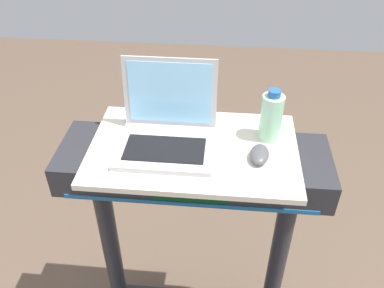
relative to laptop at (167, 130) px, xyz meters
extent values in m
cylinder|color=#28282D|center=(-0.25, -0.02, -0.60)|extent=(0.07, 0.07, 0.83)
cylinder|color=#28282D|center=(0.43, -0.02, -0.60)|extent=(0.07, 0.07, 0.83)
cube|color=#28282D|center=(0.09, -0.02, -0.13)|extent=(0.90, 0.28, 0.11)
cube|color=#0C3F19|center=(0.09, -0.16, -0.13)|extent=(0.24, 0.01, 0.06)
cube|color=#1E598C|center=(0.09, -0.16, -0.17)|extent=(0.81, 0.00, 0.02)
cube|color=beige|center=(0.09, -0.02, -0.06)|extent=(0.67, 0.43, 0.02)
cube|color=#B7B7BC|center=(0.00, -0.04, -0.04)|extent=(0.31, 0.24, 0.02)
cube|color=black|center=(0.00, -0.06, -0.03)|extent=(0.25, 0.13, 0.00)
cube|color=#B7B7BC|center=(0.00, 0.09, 0.09)|extent=(0.31, 0.03, 0.24)
cube|color=#8CCCF2|center=(0.00, 0.08, 0.09)|extent=(0.27, 0.02, 0.21)
ellipsoid|color=#4C4C51|center=(0.30, -0.06, -0.03)|extent=(0.07, 0.11, 0.03)
cylinder|color=#9EDBB2|center=(0.33, 0.06, 0.03)|extent=(0.07, 0.07, 0.16)
cylinder|color=#2659A5|center=(0.33, 0.06, 0.12)|extent=(0.04, 0.04, 0.02)
camera|label=1|loc=(0.18, -1.06, 0.76)|focal=38.30mm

